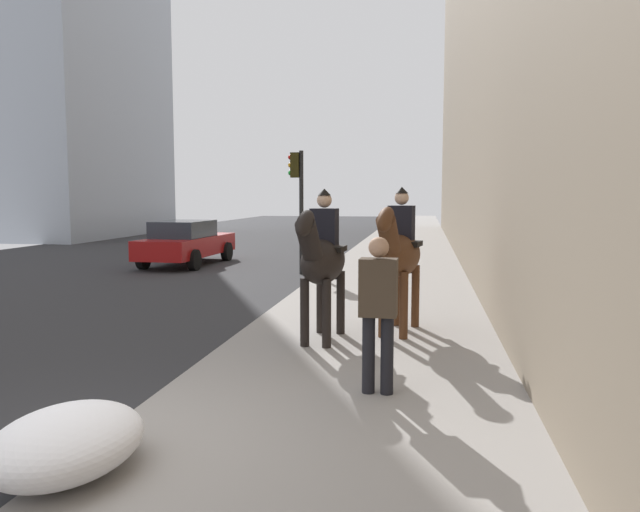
{
  "coord_description": "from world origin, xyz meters",
  "views": [
    {
      "loc": [
        -4.54,
        -2.84,
        2.26
      ],
      "look_at": [
        4.0,
        -1.39,
        1.4
      ],
      "focal_mm": 34.48,
      "sensor_mm": 36.0,
      "label": 1
    }
  ],
  "objects_px": {
    "mounted_horse_near": "(322,258)",
    "car_near_lane": "(186,242)",
    "mounted_horse_far": "(399,253)",
    "traffic_light_near_curb": "(298,191)",
    "pedestrian_greeting": "(378,304)"
  },
  "relations": [
    {
      "from": "pedestrian_greeting",
      "to": "car_near_lane",
      "type": "relative_size",
      "value": 0.37
    },
    {
      "from": "pedestrian_greeting",
      "to": "car_near_lane",
      "type": "distance_m",
      "value": 14.19
    },
    {
      "from": "mounted_horse_near",
      "to": "car_near_lane",
      "type": "xyz_separation_m",
      "value": [
        10.01,
        6.12,
        -0.6
      ]
    },
    {
      "from": "car_near_lane",
      "to": "mounted_horse_far",
      "type": "bearing_deg",
      "value": -140.36
    },
    {
      "from": "mounted_horse_far",
      "to": "car_near_lane",
      "type": "xyz_separation_m",
      "value": [
        9.28,
        7.2,
        -0.63
      ]
    },
    {
      "from": "mounted_horse_far",
      "to": "car_near_lane",
      "type": "height_order",
      "value": "mounted_horse_far"
    },
    {
      "from": "car_near_lane",
      "to": "mounted_horse_near",
      "type": "bearing_deg",
      "value": -146.73
    },
    {
      "from": "mounted_horse_near",
      "to": "car_near_lane",
      "type": "relative_size",
      "value": 0.49
    },
    {
      "from": "car_near_lane",
      "to": "traffic_light_near_curb",
      "type": "distance_m",
      "value": 4.67
    },
    {
      "from": "mounted_horse_near",
      "to": "car_near_lane",
      "type": "distance_m",
      "value": 11.74
    },
    {
      "from": "pedestrian_greeting",
      "to": "car_near_lane",
      "type": "xyz_separation_m",
      "value": [
        12.28,
        7.1,
        -0.35
      ]
    },
    {
      "from": "traffic_light_near_curb",
      "to": "mounted_horse_far",
      "type": "bearing_deg",
      "value": -157.43
    },
    {
      "from": "pedestrian_greeting",
      "to": "mounted_horse_far",
      "type": "bearing_deg",
      "value": -0.17
    },
    {
      "from": "mounted_horse_near",
      "to": "mounted_horse_far",
      "type": "relative_size",
      "value": 0.99
    },
    {
      "from": "car_near_lane",
      "to": "traffic_light_near_curb",
      "type": "relative_size",
      "value": 1.32
    }
  ]
}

